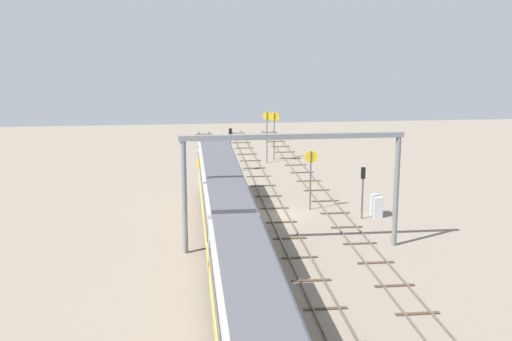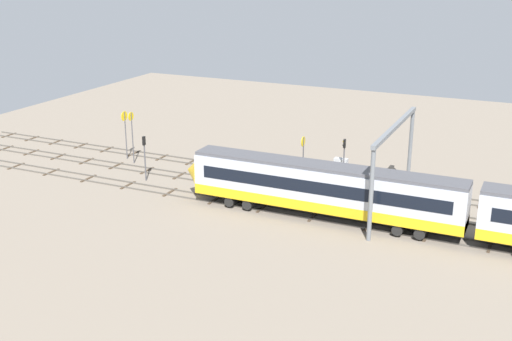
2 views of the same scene
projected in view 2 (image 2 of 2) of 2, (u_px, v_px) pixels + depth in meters
The scene contains 12 objects.
ground_plane at pixel (306, 196), 62.00m from camera, with size 104.74×104.74×0.00m, color gray.
track_near_foreground at pixel (322, 181), 66.05m from camera, with size 88.74×2.40×0.16m.
track_second_near at pixel (306, 195), 61.98m from camera, with size 88.74×2.40×0.16m.
track_with_train at pixel (287, 212), 57.91m from camera, with size 88.74×2.40×0.16m.
train at pixel (466, 212), 51.05m from camera, with size 50.40×3.24×4.80m.
overhead_gantry at pixel (394, 148), 56.68m from camera, with size 0.40×15.07×8.01m.
speed_sign_near_foreground at pixel (303, 153), 64.04m from camera, with size 0.14×1.01×5.00m.
speed_sign_mid_trackside at pixel (132, 130), 70.69m from camera, with size 0.14×0.96×5.80m.
speed_sign_far_trackside at pixel (125, 127), 72.25m from camera, with size 0.14×1.10×5.51m.
signal_light_trackside_approach at pixel (344, 153), 66.06m from camera, with size 0.31×0.32×4.19m.
signal_light_trackside_departure at pixel (144, 152), 65.30m from camera, with size 0.31×0.32×4.68m.
relay_cabinet at pixel (341, 166), 68.14m from camera, with size 1.44×0.69×1.67m.
Camera 2 is at (-20.04, 54.75, 21.76)m, focal length 45.41 mm.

